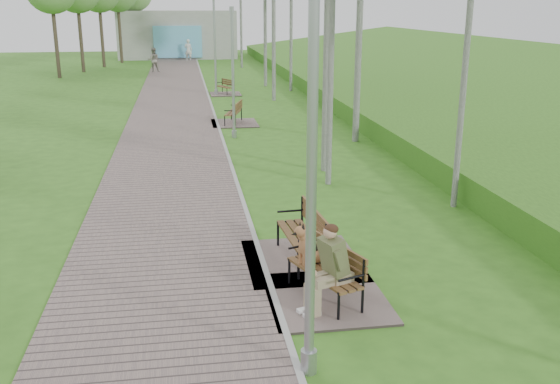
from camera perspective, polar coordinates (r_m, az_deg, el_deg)
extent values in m
cube|color=#6B5A57|center=(27.70, -9.78, 7.28)|extent=(3.50, 67.00, 0.04)
cube|color=#999993|center=(27.72, -6.14, 7.44)|extent=(0.10, 67.00, 0.05)
cube|color=#4A8D27|center=(29.39, 18.29, 7.18)|extent=(14.00, 70.00, 1.60)
cube|color=#9E9E99|center=(56.89, -9.35, 14.04)|extent=(10.00, 5.00, 4.00)
cube|color=#63B4DE|center=(54.32, -9.33, 13.39)|extent=(4.00, 0.20, 2.60)
cube|color=#6B5A57|center=(9.99, 4.25, -9.65)|extent=(1.84, 2.04, 0.04)
cube|color=brown|center=(9.79, 4.02, -7.37)|extent=(0.97, 1.60, 0.04)
cube|color=brown|center=(9.81, 5.26, -5.60)|extent=(0.57, 1.45, 0.34)
cube|color=#6B5A57|center=(11.33, 2.06, -6.31)|extent=(2.02, 2.24, 0.04)
cube|color=brown|center=(11.14, 1.83, -4.03)|extent=(0.62, 1.71, 0.04)
cube|color=brown|center=(11.10, 3.19, -2.46)|extent=(0.16, 1.68, 0.37)
cube|color=#6B5A57|center=(24.57, -4.19, 6.29)|extent=(1.76, 1.96, 0.04)
cube|color=brown|center=(24.49, -4.33, 7.25)|extent=(0.81, 1.53, 0.04)
cube|color=brown|center=(24.41, -3.79, 7.86)|extent=(0.42, 1.43, 0.32)
cube|color=#6B5A57|center=(32.86, -5.00, 8.91)|extent=(1.56, 1.74, 0.04)
cube|color=brown|center=(32.80, -5.10, 9.55)|extent=(0.88, 1.35, 0.03)
cube|color=brown|center=(32.87, -4.79, 9.98)|extent=(0.56, 1.20, 0.29)
cylinder|color=#9A9CA2|center=(8.13, 2.65, -15.19)|extent=(0.21, 0.21, 0.31)
cylinder|color=#9A9CA2|center=(7.15, 2.91, 1.61)|extent=(0.12, 0.12, 5.18)
cylinder|color=#9A9CA2|center=(21.89, -4.20, 5.29)|extent=(0.17, 0.17, 0.26)
cylinder|color=#9A9CA2|center=(21.59, -4.32, 10.50)|extent=(0.10, 0.10, 4.26)
cylinder|color=#9A9CA2|center=(21.46, -4.45, 16.28)|extent=(0.15, 0.15, 0.21)
cylinder|color=#9A9CA2|center=(32.70, -5.85, 9.07)|extent=(0.19, 0.19, 0.29)
cylinder|color=#9A9CA2|center=(32.48, -5.97, 12.98)|extent=(0.11, 0.11, 4.76)
imported|color=silver|center=(53.55, -8.38, 12.72)|extent=(0.73, 0.58, 1.75)
imported|color=gray|center=(44.70, -11.49, 11.75)|extent=(0.83, 0.66, 1.66)
cylinder|color=silver|center=(15.60, 4.77, 15.22)|extent=(0.16, 0.16, 8.11)
cylinder|color=silver|center=(14.25, 16.84, 14.03)|extent=(0.16, 0.16, 7.90)
cylinder|color=silver|center=(16.95, 4.35, 16.25)|extent=(0.16, 0.16, 8.65)
cylinder|color=silver|center=(21.00, 7.33, 16.57)|extent=(0.19, 0.19, 8.88)
cylinder|color=silver|center=(30.30, -0.59, 16.85)|extent=(0.20, 0.20, 9.04)
cylinder|color=silver|center=(33.84, 1.03, 16.53)|extent=(0.18, 0.18, 8.67)
cylinder|color=silver|center=(35.89, -1.38, 16.57)|extent=(0.18, 0.18, 8.72)
cylinder|color=silver|center=(47.01, -3.61, 16.48)|extent=(0.17, 0.17, 8.56)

